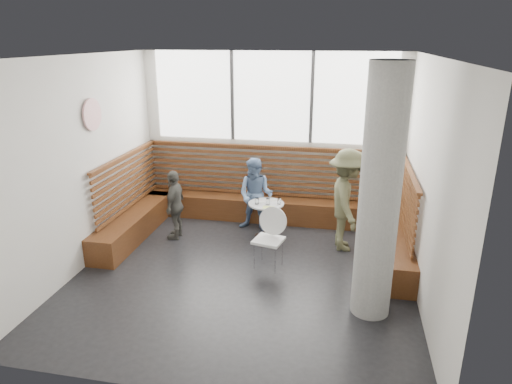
% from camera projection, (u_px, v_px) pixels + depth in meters
% --- Properties ---
extents(room, '(5.00, 5.00, 3.20)m').
position_uv_depth(room, '(242.00, 174.00, 6.43)').
color(room, silver).
rests_on(room, ground).
extents(booth, '(5.00, 2.50, 1.44)m').
position_uv_depth(booth, '(264.00, 209.00, 8.45)').
color(booth, '#482712').
rests_on(booth, ground).
extents(concrete_column, '(0.50, 0.50, 3.20)m').
position_uv_depth(concrete_column, '(380.00, 197.00, 5.52)').
color(concrete_column, gray).
rests_on(concrete_column, ground).
extents(wall_art, '(0.03, 0.50, 0.50)m').
position_uv_depth(wall_art, '(92.00, 115.00, 7.03)').
color(wall_art, white).
rests_on(wall_art, room).
extents(cafe_table, '(0.63, 0.63, 0.65)m').
position_uv_depth(cafe_table, '(266.00, 213.00, 8.12)').
color(cafe_table, silver).
rests_on(cafe_table, ground).
extents(cafe_chair, '(0.45, 0.44, 0.94)m').
position_uv_depth(cafe_chair, '(269.00, 233.00, 7.07)').
color(cafe_chair, white).
rests_on(cafe_chair, ground).
extents(adult_man, '(0.81, 1.21, 1.73)m').
position_uv_depth(adult_man, '(347.00, 200.00, 7.56)').
color(adult_man, brown).
rests_on(adult_man, ground).
extents(child_back, '(0.74, 0.61, 1.37)m').
position_uv_depth(child_back, '(256.00, 195.00, 8.35)').
color(child_back, '#5F7AA4').
rests_on(child_back, ground).
extents(child_left, '(0.32, 0.74, 1.25)m').
position_uv_depth(child_left, '(175.00, 205.00, 8.05)').
color(child_left, '#53524C').
rests_on(child_left, ground).
extents(plate_near, '(0.22, 0.22, 0.02)m').
position_uv_depth(plate_near, '(261.00, 201.00, 8.14)').
color(plate_near, white).
rests_on(plate_near, cafe_table).
extents(plate_far, '(0.18, 0.18, 0.01)m').
position_uv_depth(plate_far, '(271.00, 199.00, 8.22)').
color(plate_far, white).
rests_on(plate_far, cafe_table).
extents(glass_left, '(0.07, 0.07, 0.11)m').
position_uv_depth(glass_left, '(257.00, 201.00, 8.00)').
color(glass_left, white).
rests_on(glass_left, cafe_table).
extents(glass_mid, '(0.07, 0.07, 0.11)m').
position_uv_depth(glass_mid, '(268.00, 202.00, 7.97)').
color(glass_mid, white).
rests_on(glass_mid, cafe_table).
extents(glass_right, '(0.07, 0.07, 0.11)m').
position_uv_depth(glass_right, '(279.00, 201.00, 8.00)').
color(glass_right, white).
rests_on(glass_right, cafe_table).
extents(menu_card, '(0.20, 0.14, 0.00)m').
position_uv_depth(menu_card, '(268.00, 207.00, 7.84)').
color(menu_card, '#A5C64C').
rests_on(menu_card, cafe_table).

